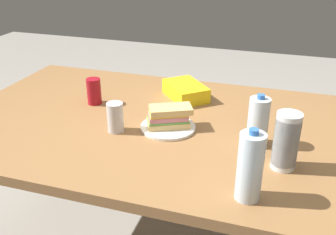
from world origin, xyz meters
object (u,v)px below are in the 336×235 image
at_px(plastic_cup_stack, 286,141).
at_px(soda_can_silver, 115,117).
at_px(soda_can_red, 94,91).
at_px(sandwich, 169,117).
at_px(water_bottle_tall, 250,167).
at_px(dining_table, 163,139).
at_px(water_bottle_spare, 258,122).
at_px(paper_plate, 168,127).
at_px(chip_bag, 186,91).

distance_m(plastic_cup_stack, soda_can_silver, 0.66).
relative_size(soda_can_red, soda_can_silver, 1.00).
bearing_deg(plastic_cup_stack, sandwich, 160.72).
distance_m(water_bottle_tall, soda_can_silver, 0.63).
height_order(dining_table, water_bottle_spare, water_bottle_spare).
bearing_deg(dining_table, plastic_cup_stack, -22.30).
xyz_separation_m(paper_plate, chip_bag, (-0.02, 0.34, 0.03)).
height_order(paper_plate, water_bottle_tall, water_bottle_tall).
relative_size(soda_can_red, chip_bag, 0.53).
height_order(chip_bag, plastic_cup_stack, plastic_cup_stack).
bearing_deg(chip_bag, water_bottle_spare, -175.14).
bearing_deg(dining_table, chip_bag, 86.31).
bearing_deg(chip_bag, soda_can_red, 75.88).
relative_size(plastic_cup_stack, soda_can_silver, 1.66).
height_order(paper_plate, chip_bag, chip_bag).
xyz_separation_m(dining_table, chip_bag, (0.02, 0.29, 0.11)).
relative_size(paper_plate, chip_bag, 0.98).
bearing_deg(sandwich, water_bottle_tall, -45.22).
distance_m(water_bottle_tall, water_bottle_spare, 0.34).
xyz_separation_m(paper_plate, water_bottle_spare, (0.36, -0.02, 0.09)).
distance_m(sandwich, plastic_cup_stack, 0.49).
distance_m(dining_table, paper_plate, 0.11).
distance_m(paper_plate, water_bottle_tall, 0.53).
bearing_deg(water_bottle_spare, water_bottle_tall, -88.39).
bearing_deg(sandwich, soda_can_red, 161.17).
xyz_separation_m(plastic_cup_stack, water_bottle_spare, (-0.10, 0.13, -0.01)).
bearing_deg(water_bottle_tall, soda_can_red, 146.78).
height_order(water_bottle_tall, plastic_cup_stack, water_bottle_tall).
relative_size(dining_table, water_bottle_tall, 7.78).
height_order(water_bottle_tall, water_bottle_spare, water_bottle_tall).
distance_m(soda_can_red, chip_bag, 0.44).
height_order(sandwich, soda_can_red, soda_can_red).
distance_m(water_bottle_tall, plastic_cup_stack, 0.23).
relative_size(paper_plate, plastic_cup_stack, 1.11).
bearing_deg(dining_table, soda_can_red, 165.51).
bearing_deg(soda_can_silver, plastic_cup_stack, -6.40).
relative_size(sandwich, soda_can_silver, 1.64).
height_order(soda_can_red, water_bottle_tall, water_bottle_tall).
relative_size(soda_can_red, water_bottle_tall, 0.52).
bearing_deg(water_bottle_tall, paper_plate, 135.24).
bearing_deg(soda_can_silver, water_bottle_spare, 6.33).
height_order(chip_bag, water_bottle_spare, water_bottle_spare).
distance_m(paper_plate, soda_can_red, 0.44).
xyz_separation_m(soda_can_red, soda_can_silver, (0.21, -0.23, 0.00)).
xyz_separation_m(dining_table, soda_can_silver, (-0.16, -0.13, 0.14)).
relative_size(paper_plate, soda_can_red, 1.85).
relative_size(sandwich, water_bottle_tall, 0.86).
relative_size(dining_table, soda_can_silver, 14.87).
xyz_separation_m(sandwich, soda_can_silver, (-0.20, -0.09, 0.01)).
bearing_deg(sandwich, soda_can_silver, -156.17).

